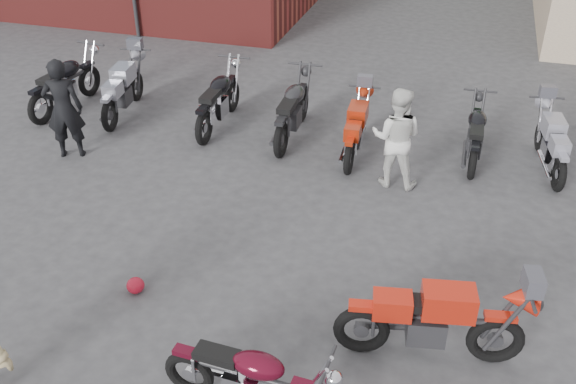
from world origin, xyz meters
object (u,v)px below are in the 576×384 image
(row_bike_3, at_px, (293,107))
(vintage_motorcycle, at_px, (249,374))
(row_bike_0, at_px, (65,80))
(row_bike_5, at_px, (476,131))
(person_light, at_px, (396,138))
(row_bike_2, at_px, (219,97))
(helmet, at_px, (135,285))
(row_bike_6, at_px, (552,140))
(row_bike_1, at_px, (122,87))
(sportbike, at_px, (434,317))
(row_bike_4, at_px, (356,127))
(person_dark, at_px, (64,109))

(row_bike_3, bearing_deg, vintage_motorcycle, -169.44)
(row_bike_0, xyz_separation_m, row_bike_5, (8.04, 0.14, -0.07))
(person_light, relative_size, row_bike_2, 0.80)
(person_light, bearing_deg, row_bike_0, -7.68)
(row_bike_0, relative_size, row_bike_5, 1.13)
(vintage_motorcycle, xyz_separation_m, row_bike_2, (-2.83, 6.26, 0.09))
(row_bike_0, bearing_deg, row_bike_3, -83.77)
(vintage_motorcycle, bearing_deg, row_bike_5, 75.78)
(helmet, distance_m, row_bike_3, 4.93)
(row_bike_3, bearing_deg, helmet, 170.16)
(helmet, xyz_separation_m, row_bike_6, (5.23, 4.94, 0.43))
(row_bike_2, bearing_deg, helmet, -172.09)
(row_bike_2, relative_size, row_bike_3, 0.99)
(row_bike_2, height_order, row_bike_3, row_bike_3)
(row_bike_2, bearing_deg, row_bike_1, 89.71)
(vintage_motorcycle, bearing_deg, sportbike, 40.03)
(row_bike_2, distance_m, row_bike_4, 2.78)
(person_dark, xyz_separation_m, row_bike_0, (-1.17, 1.76, -0.29))
(helmet, height_order, row_bike_4, row_bike_4)
(row_bike_1, relative_size, row_bike_5, 1.09)
(person_light, relative_size, row_bike_4, 0.90)
(row_bike_5, bearing_deg, row_bike_4, 100.70)
(helmet, height_order, row_bike_2, row_bike_2)
(vintage_motorcycle, distance_m, sportbike, 2.15)
(helmet, relative_size, person_dark, 0.13)
(sportbike, xyz_separation_m, row_bike_5, (0.23, 4.99, -0.06))
(sportbike, distance_m, row_bike_6, 5.21)
(row_bike_1, distance_m, row_bike_5, 6.80)
(row_bike_6, bearing_deg, helmet, 124.21)
(row_bike_0, distance_m, row_bike_1, 1.24)
(person_light, bearing_deg, row_bike_3, -27.91)
(row_bike_3, height_order, row_bike_6, row_bike_3)
(row_bike_2, distance_m, row_bike_5, 4.77)
(helmet, bearing_deg, person_light, 53.23)
(row_bike_6, bearing_deg, row_bike_1, 81.29)
(row_bike_1, relative_size, row_bike_3, 0.95)
(sportbike, relative_size, row_bike_6, 1.10)
(row_bike_4, bearing_deg, helmet, 153.89)
(row_bike_6, bearing_deg, row_bike_4, 88.28)
(vintage_motorcycle, height_order, row_bike_2, row_bike_2)
(person_light, distance_m, row_bike_2, 3.76)
(row_bike_5, bearing_deg, sportbike, 176.14)
(helmet, distance_m, row_bike_1, 5.65)
(row_bike_1, bearing_deg, person_dark, 169.31)
(vintage_motorcycle, relative_size, row_bike_2, 0.86)
(row_bike_0, bearing_deg, row_bike_4, -87.19)
(helmet, height_order, row_bike_0, row_bike_0)
(helmet, distance_m, person_dark, 4.27)
(person_dark, height_order, row_bike_1, person_dark)
(helmet, xyz_separation_m, person_dark, (-2.89, 3.05, 0.79))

